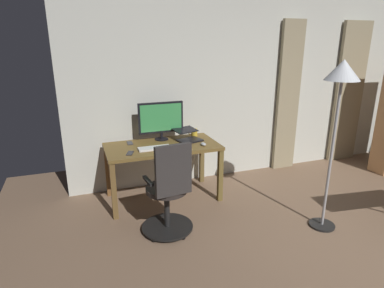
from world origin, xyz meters
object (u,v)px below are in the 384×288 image
(cell_phone_by_monitor, at_px, (130,153))
(floor_lamp, at_px, (341,88))
(computer_monitor, at_px, (161,119))
(laptop, at_px, (188,136))
(office_chair, at_px, (169,194))
(computer_keyboard, at_px, (155,148))
(computer_mouse, at_px, (203,144))
(mug_coffee, at_px, (194,132))
(desk, at_px, (162,152))
(cell_phone_face_up, at_px, (130,143))

(cell_phone_by_monitor, relative_size, floor_lamp, 0.08)
(computer_monitor, xyz_separation_m, laptop, (-0.32, 0.16, -0.23))
(office_chair, bearing_deg, computer_keyboard, 81.64)
(computer_keyboard, relative_size, computer_mouse, 3.95)
(cell_phone_by_monitor, xyz_separation_m, mug_coffee, (-0.96, -0.44, 0.04))
(desk, xyz_separation_m, cell_phone_face_up, (0.37, -0.21, 0.10))
(cell_phone_by_monitor, bearing_deg, desk, -135.70)
(laptop, height_order, computer_mouse, laptop)
(office_chair, height_order, computer_monitor, computer_monitor)
(computer_keyboard, xyz_separation_m, floor_lamp, (-1.61, 1.16, 0.80))
(office_chair, distance_m, computer_monitor, 1.22)
(office_chair, relative_size, cell_phone_face_up, 7.22)
(cell_phone_by_monitor, distance_m, floor_lamp, 2.35)
(computer_keyboard, relative_size, mug_coffee, 3.03)
(laptop, bearing_deg, computer_keyboard, 6.40)
(desk, height_order, office_chair, office_chair)
(office_chair, distance_m, cell_phone_face_up, 1.09)
(office_chair, relative_size, floor_lamp, 0.57)
(cell_phone_by_monitor, bearing_deg, floor_lamp, 171.81)
(computer_keyboard, xyz_separation_m, mug_coffee, (-0.65, -0.38, 0.04))
(laptop, bearing_deg, desk, -3.20)
(office_chair, distance_m, laptop, 1.10)
(cell_phone_by_monitor, relative_size, cell_phone_face_up, 1.00)
(computer_keyboard, bearing_deg, mug_coffee, -149.91)
(computer_monitor, bearing_deg, computer_keyboard, 62.98)
(laptop, xyz_separation_m, computer_mouse, (-0.11, 0.27, -0.04))
(cell_phone_by_monitor, bearing_deg, mug_coffee, -133.84)
(desk, relative_size, computer_keyboard, 3.57)
(laptop, height_order, mug_coffee, laptop)
(laptop, xyz_separation_m, floor_lamp, (-1.11, 1.36, 0.76))
(office_chair, bearing_deg, floor_lamp, -21.38)
(office_chair, distance_m, computer_keyboard, 0.76)
(laptop, distance_m, computer_mouse, 0.29)
(laptop, bearing_deg, office_chair, 44.34)
(laptop, distance_m, mug_coffee, 0.23)
(desk, height_order, computer_keyboard, computer_keyboard)
(computer_mouse, distance_m, mug_coffee, 0.45)
(office_chair, distance_m, floor_lamp, 2.01)
(office_chair, height_order, laptop, office_chair)
(cell_phone_by_monitor, bearing_deg, cell_phone_face_up, -77.77)
(computer_monitor, bearing_deg, cell_phone_face_up, 4.04)
(computer_monitor, distance_m, laptop, 0.42)
(cell_phone_face_up, xyz_separation_m, floor_lamp, (-1.86, 1.49, 0.81))
(laptop, height_order, cell_phone_face_up, laptop)
(floor_lamp, bearing_deg, mug_coffee, -57.89)
(office_chair, bearing_deg, laptop, 53.72)
(computer_monitor, bearing_deg, laptop, 153.09)
(office_chair, bearing_deg, computer_mouse, 38.90)
(office_chair, relative_size, computer_mouse, 10.40)
(desk, distance_m, computer_keyboard, 0.20)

